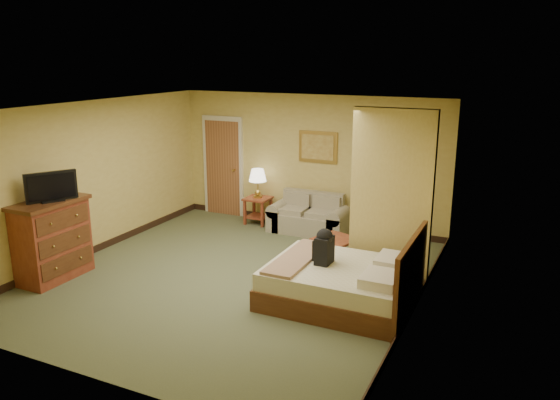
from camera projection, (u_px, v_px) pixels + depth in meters
The scene contains 17 objects.
floor at pixel (234, 277), 8.41m from camera, with size 6.00×6.00×0.00m, color #4F5738.
ceiling at pixel (230, 107), 7.74m from camera, with size 6.00×6.00×0.00m, color white.
back_wall at pixel (309, 161), 10.70m from camera, with size 5.50×0.02×2.60m, color tan.
left_wall at pixel (91, 179), 9.21m from camera, with size 0.02×6.00×2.60m, color tan.
right_wall at pixel (420, 219), 6.94m from camera, with size 0.02×6.00×2.60m, color tan.
partition at pixel (391, 197), 8.00m from camera, with size 1.20×0.15×2.60m, color tan.
door at pixel (223, 167), 11.54m from camera, with size 0.94×0.16×2.10m.
baseboard at pixel (308, 222), 11.01m from camera, with size 5.50×0.02×0.12m, color black.
loveseat at pixel (309, 220), 10.51m from camera, with size 1.51×0.70×0.76m.
side_table at pixel (258, 206), 11.03m from camera, with size 0.49×0.49×0.54m.
table_lamp at pixel (258, 176), 10.87m from camera, with size 0.35×0.35×0.59m.
coffee_table at pixel (336, 245), 9.01m from camera, with size 0.79×0.79×0.40m.
wall_picture at pixel (318, 147), 10.52m from camera, with size 0.79×0.04×0.61m.
dresser at pixel (52, 239), 8.24m from camera, with size 0.61×1.15×1.23m.
tv at pixel (51, 187), 7.99m from camera, with size 0.42×0.66×0.45m.
bed at pixel (344, 283), 7.47m from camera, with size 1.97×1.67×1.08m.
backpack at pixel (324, 245), 7.48m from camera, with size 0.23×0.30×0.50m.
Camera 1 is at (3.97, -6.77, 3.32)m, focal length 35.00 mm.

